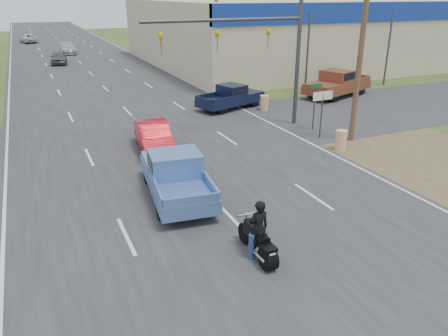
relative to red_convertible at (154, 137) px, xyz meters
name	(u,v)px	position (x,y,z in m)	size (l,w,h in m)	color
main_road	(91,74)	(0.50, 24.37, -0.69)	(15.00, 180.00, 0.02)	#2D2D30
cross_road	(152,136)	(0.50, 2.37, -0.69)	(120.00, 10.00, 0.02)	#2D2D30
dirt_verge	(416,154)	(11.50, -5.63, -0.70)	(8.00, 18.00, 0.01)	brown
big_box_store	(356,28)	(32.50, 24.30, 2.61)	(50.00, 28.10, 6.60)	#B7A88C
utility_pole_1	(362,36)	(10.00, -2.63, 4.61)	(2.00, 0.28, 10.00)	#4C3823
utility_pole_2	(216,18)	(10.00, 15.37, 4.61)	(2.00, 0.28, 10.00)	#4C3823
utility_pole_3	(157,11)	(10.00, 33.37, 4.61)	(2.00, 0.28, 10.00)	#4C3823
tree_5	(188,0)	(30.50, 79.37, 5.18)	(7.98, 7.98, 9.88)	#422D19
barrel_0	(341,140)	(8.50, -3.63, -0.20)	(0.56, 0.56, 1.00)	orange
barrel_1	(264,103)	(8.90, 4.87, -0.20)	(0.56, 0.56, 1.00)	orange
lane_sign	(322,103)	(8.70, -1.63, 1.20)	(1.20, 0.08, 2.52)	#3F3F44
street_name_sign	(315,102)	(9.30, -0.13, 0.90)	(0.80, 0.08, 2.61)	#3F3F44
signal_mast	(257,43)	(6.32, 1.37, 4.10)	(9.12, 0.40, 7.00)	#3F3F44
red_convertible	(154,137)	(0.00, 0.00, 0.00)	(1.49, 4.27, 1.41)	#AD0810
motorcycle	(259,244)	(0.18, -10.45, -0.21)	(0.67, 2.18, 1.11)	black
rider	(258,231)	(0.18, -10.40, 0.17)	(0.64, 0.42, 1.75)	black
blue_pickup	(175,174)	(-0.64, -5.31, 0.18)	(2.67, 5.51, 1.76)	black
navy_pickup	(232,96)	(7.21, 6.30, 0.10)	(5.15, 3.25, 1.60)	black
brown_pickup	(336,83)	(15.85, 6.33, 0.29)	(6.34, 4.08, 1.96)	black
distant_car_grey	(59,58)	(-1.72, 32.22, 0.00)	(1.65, 4.11, 1.40)	#4D4E52
distant_car_silver	(68,48)	(0.20, 41.11, -0.02)	(1.90, 4.68, 1.36)	#B8B8BD
distant_car_white	(28,39)	(-4.08, 57.81, -0.05)	(2.17, 4.72, 1.31)	silver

